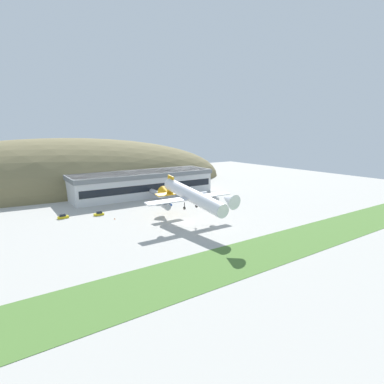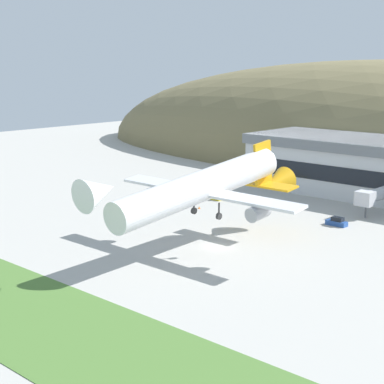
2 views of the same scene
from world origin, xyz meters
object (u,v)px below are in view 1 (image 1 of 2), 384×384
object	(u,v)px
traffic_cone_0	(115,218)
service_car_1	(63,217)
jetway_0	(157,193)
service_car_0	(168,205)
terminal_building	(143,182)
fuel_truck	(201,195)
cargo_airplane	(192,196)
service_car_2	(99,214)

from	to	relation	value
traffic_cone_0	service_car_1	bearing A→B (deg)	143.21
jetway_0	service_car_1	xyz separation A→B (m)	(-46.66, -7.30, -3.33)
service_car_0	service_car_1	size ratio (longest dim) A/B	0.95
terminal_building	fuel_truck	bearing A→B (deg)	-46.57
terminal_building	fuel_truck	size ratio (longest dim) A/B	11.25
cargo_airplane	traffic_cone_0	world-z (taller)	cargo_airplane
service_car_1	jetway_0	bearing A→B (deg)	8.90
fuel_truck	traffic_cone_0	size ratio (longest dim) A/B	12.06
jetway_0	service_car_1	distance (m)	47.34
service_car_0	cargo_airplane	bearing A→B (deg)	-102.38
terminal_building	fuel_truck	xyz separation A→B (m)	(22.73, -24.01, -5.91)
fuel_truck	service_car_1	bearing A→B (deg)	-179.32
cargo_airplane	service_car_0	xyz separation A→B (m)	(6.72, 30.61, -10.32)
service_car_0	service_car_2	size ratio (longest dim) A/B	1.00
service_car_0	service_car_1	world-z (taller)	service_car_0
jetway_0	fuel_truck	size ratio (longest dim) A/B	1.67
terminal_building	cargo_airplane	distance (m)	61.35
service_car_0	service_car_2	world-z (taller)	service_car_0
service_car_0	service_car_1	bearing A→B (deg)	173.43
jetway_0	cargo_airplane	bearing A→B (deg)	-100.02
fuel_truck	cargo_airplane	bearing A→B (deg)	-129.95
fuel_truck	traffic_cone_0	distance (m)	54.38
jetway_0	cargo_airplane	xyz separation A→B (m)	(-7.63, -43.18, 7.02)
service_car_2	traffic_cone_0	size ratio (longest dim) A/B	7.02
terminal_building	traffic_cone_0	size ratio (longest dim) A/B	135.68
service_car_1	fuel_truck	xyz separation A→B (m)	(69.77, 0.82, 0.83)
jetway_0	fuel_truck	xyz separation A→B (m)	(23.11, -6.48, -2.49)
fuel_truck	traffic_cone_0	bearing A→B (deg)	-165.47
service_car_2	cargo_airplane	bearing A→B (deg)	-51.86
cargo_airplane	service_car_0	distance (m)	32.99
service_car_1	service_car_2	size ratio (longest dim) A/B	1.05
service_car_2	traffic_cone_0	bearing A→B (deg)	-69.17
fuel_truck	service_car_2	bearing A→B (deg)	-175.60
service_car_1	traffic_cone_0	xyz separation A→B (m)	(17.14, -12.82, -0.38)
service_car_0	traffic_cone_0	xyz separation A→B (m)	(-28.61, -7.55, -0.41)
service_car_1	service_car_2	bearing A→B (deg)	-14.44
service_car_1	traffic_cone_0	size ratio (longest dim) A/B	7.36
service_car_2	traffic_cone_0	world-z (taller)	service_car_2
service_car_0	terminal_building	bearing A→B (deg)	87.53
fuel_truck	traffic_cone_0	xyz separation A→B (m)	(-52.63, -13.64, -1.22)
traffic_cone_0	fuel_truck	bearing A→B (deg)	14.53
service_car_1	service_car_2	xyz separation A→B (m)	(13.59, -3.50, -0.03)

